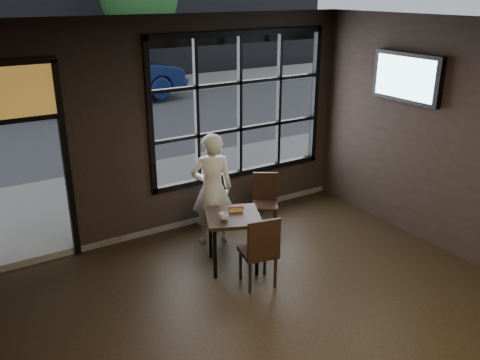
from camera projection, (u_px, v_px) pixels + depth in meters
floor at (320, 359)px, 5.15m from camera, size 6.00×7.00×0.02m
ceiling at (343, 30)px, 4.01m from camera, size 6.00×7.00×0.02m
window_frame at (240, 106)px, 7.89m from camera, size 3.06×0.12×2.28m
stained_transom at (5, 92)px, 6.07m from camera, size 1.20×0.06×0.70m
cafe_table at (233, 241)px, 6.74m from camera, size 0.91×0.91×0.76m
chair_near at (258, 249)px, 6.30m from camera, size 0.49×0.49×0.96m
chair_window at (265, 203)px, 7.75m from camera, size 0.53×0.53×0.88m
man at (212, 189)px, 7.25m from camera, size 0.70×0.57×1.66m
hotdog at (236, 209)px, 6.71m from camera, size 0.22×0.15×0.06m
cup at (223, 216)px, 6.45m from camera, size 0.15×0.15×0.10m
tv at (407, 78)px, 7.19m from camera, size 0.13×1.19×0.69m
navy_car at (108, 76)px, 16.03m from camera, size 5.13×2.43×1.63m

